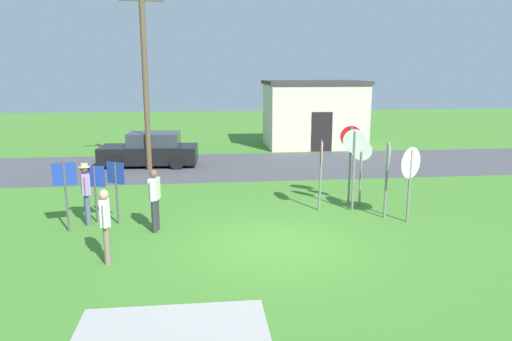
{
  "coord_description": "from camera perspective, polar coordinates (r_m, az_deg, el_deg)",
  "views": [
    {
      "loc": [
        -1.73,
        -10.9,
        4.21
      ],
      "look_at": [
        -0.16,
        2.79,
        1.3
      ],
      "focal_mm": 33.11,
      "sensor_mm": 36.0,
      "label": 1
    }
  ],
  "objects": [
    {
      "name": "stop_sign_leaning_right",
      "position": [
        14.03,
        15.57,
        0.6
      ],
      "size": [
        0.21,
        0.82,
        2.27
      ],
      "color": "slate",
      "rests_on": "ground"
    },
    {
      "name": "stop_sign_leaning_left",
      "position": [
        15.41,
        11.35,
        2.42
      ],
      "size": [
        0.72,
        0.17,
        2.54
      ],
      "color": "slate",
      "rests_on": "ground"
    },
    {
      "name": "stop_sign_rear_right",
      "position": [
        13.84,
        18.13,
        -0.06
      ],
      "size": [
        0.76,
        0.47,
        2.15
      ],
      "color": "slate",
      "rests_on": "ground"
    },
    {
      "name": "parked_car_on_street",
      "position": [
        21.85,
        -12.64,
        2.36
      ],
      "size": [
        4.39,
        2.2,
        1.51
      ],
      "color": "black",
      "rests_on": "ground"
    },
    {
      "name": "info_panel_rightmost",
      "position": [
        13.37,
        -22.06,
        -1.57
      ],
      "size": [
        0.59,
        0.16,
        1.87
      ],
      "color": "#4C4C51",
      "rests_on": "ground"
    },
    {
      "name": "street_asphalt",
      "position": [
        21.41,
        -1.76,
        0.59
      ],
      "size": [
        60.0,
        6.4,
        0.01
      ],
      "primitive_type": "cube",
      "color": "#4C4C51",
      "rests_on": "ground"
    },
    {
      "name": "info_panel_middle",
      "position": [
        13.59,
        -16.56,
        -1.31
      ],
      "size": [
        0.52,
        0.34,
        1.76
      ],
      "color": "#4C4C51",
      "rests_on": "ground"
    },
    {
      "name": "person_near_signs",
      "position": [
        12.78,
        -12.15,
        -3.13
      ],
      "size": [
        0.29,
        0.56,
        1.69
      ],
      "color": "#2D2D33",
      "rests_on": "ground"
    },
    {
      "name": "stop_sign_low_front",
      "position": [
        14.4,
        7.84,
        0.97
      ],
      "size": [
        0.2,
        0.8,
        2.19
      ],
      "color": "slate",
      "rests_on": "ground"
    },
    {
      "name": "building_background",
      "position": [
        27.13,
        6.97,
        6.85
      ],
      "size": [
        5.51,
        4.11,
        3.69
      ],
      "color": "beige",
      "rests_on": "ground"
    },
    {
      "name": "stop_sign_tallest",
      "position": [
        14.52,
        11.78,
        1.75
      ],
      "size": [
        0.62,
        0.4,
        2.51
      ],
      "color": "slate",
      "rests_on": "ground"
    },
    {
      "name": "stop_sign_center_cluster",
      "position": [
        15.13,
        12.6,
        0.97
      ],
      "size": [
        0.57,
        0.32,
        2.11
      ],
      "color": "slate",
      "rests_on": "ground"
    },
    {
      "name": "person_in_teal",
      "position": [
        10.98,
        -17.72,
        -5.94
      ],
      "size": [
        0.28,
        0.56,
        1.69
      ],
      "color": "#7A6B56",
      "rests_on": "ground"
    },
    {
      "name": "utility_pole",
      "position": [
        20.65,
        -13.25,
        11.04
      ],
      "size": [
        1.8,
        0.24,
        7.65
      ],
      "color": "brown",
      "rests_on": "ground"
    },
    {
      "name": "ground_plane",
      "position": [
        11.82,
        2.36,
        -8.97
      ],
      "size": [
        80.0,
        80.0,
        0.0
      ],
      "primitive_type": "plane",
      "color": "#47842D"
    },
    {
      "name": "info_panel_leftmost",
      "position": [
        13.92,
        -18.9,
        -1.53
      ],
      "size": [
        0.59,
        0.14,
        1.64
      ],
      "color": "#4C4C51",
      "rests_on": "ground"
    },
    {
      "name": "concrete_path",
      "position": [
        8.1,
        -10.24,
        -19.57
      ],
      "size": [
        3.2,
        2.4,
        0.01
      ],
      "primitive_type": "cube",
      "color": "#ADAAA3",
      "rests_on": "ground"
    },
    {
      "name": "person_in_dark_shirt",
      "position": [
        13.86,
        -19.86,
        -2.26
      ],
      "size": [
        0.32,
        0.55,
        1.74
      ],
      "color": "#4C5670",
      "rests_on": "ground"
    }
  ]
}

